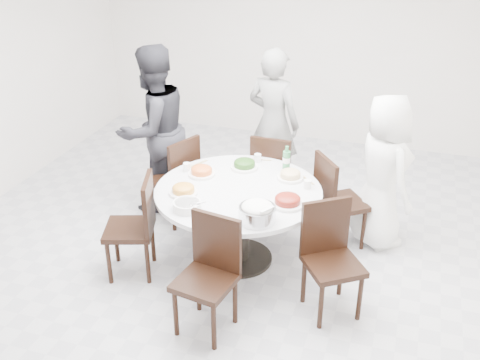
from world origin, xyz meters
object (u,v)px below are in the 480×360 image
(chair_sw, at_px, (129,227))
(diner_right, at_px, (383,172))
(diner_middle, at_px, (273,123))
(soup_bowl, at_px, (187,206))
(chair_nw, at_px, (173,179))
(rice_bowl, at_px, (257,214))
(dining_table, at_px, (238,225))
(chair_n, at_px, (275,174))
(beverage_bottle, at_px, (287,158))
(diner_left, at_px, (154,130))
(chair_se, at_px, (334,263))
(chair_s, at_px, (205,280))
(chair_ne, at_px, (341,201))

(chair_sw, bearing_deg, diner_right, 102.24)
(diner_middle, distance_m, soup_bowl, 1.94)
(chair_nw, height_order, rice_bowl, chair_nw)
(dining_table, height_order, chair_n, chair_n)
(beverage_bottle, bearing_deg, dining_table, -121.28)
(chair_n, distance_m, chair_sw, 1.72)
(dining_table, height_order, chair_sw, chair_sw)
(diner_left, bearing_deg, chair_se, 86.30)
(dining_table, bearing_deg, chair_n, 84.24)
(beverage_bottle, bearing_deg, rice_bowl, -90.02)
(chair_nw, distance_m, diner_middle, 1.30)
(beverage_bottle, bearing_deg, diner_left, 171.15)
(diner_right, height_order, diner_middle, diner_middle)
(dining_table, relative_size, chair_s, 1.58)
(chair_s, distance_m, soup_bowl, 0.69)
(soup_bowl, bearing_deg, chair_sw, -179.52)
(chair_nw, distance_m, diner_left, 0.56)
(chair_se, height_order, rice_bowl, chair_se)
(chair_nw, xyz_separation_m, chair_s, (0.94, -1.51, 0.00))
(diner_right, xyz_separation_m, soup_bowl, (-1.50, -1.21, 0.03))
(chair_n, distance_m, rice_bowl, 1.48)
(diner_right, xyz_separation_m, diner_left, (-2.38, 0.01, 0.14))
(chair_s, height_order, diner_right, diner_right)
(chair_s, bearing_deg, chair_sw, 160.60)
(chair_se, bearing_deg, chair_ne, 60.19)
(chair_ne, relative_size, beverage_bottle, 3.83)
(diner_right, distance_m, rice_bowl, 1.50)
(chair_ne, bearing_deg, soup_bowl, 95.91)
(chair_se, bearing_deg, chair_nw, 116.63)
(chair_nw, xyz_separation_m, diner_middle, (0.83, 0.93, 0.37))
(chair_n, xyz_separation_m, diner_middle, (-0.16, 0.50, 0.37))
(chair_n, bearing_deg, chair_sw, 57.60)
(chair_ne, height_order, diner_right, diner_right)
(dining_table, xyz_separation_m, chair_nw, (-0.88, 0.52, 0.10))
(chair_sw, bearing_deg, rice_bowl, 71.95)
(dining_table, xyz_separation_m, chair_sw, (-0.86, -0.48, 0.10))
(chair_s, xyz_separation_m, diner_left, (-1.23, 1.74, 0.42))
(chair_sw, height_order, beverage_bottle, beverage_bottle)
(chair_nw, distance_m, rice_bowl, 1.59)
(chair_ne, bearing_deg, chair_se, 148.82)
(diner_left, height_order, beverage_bottle, diner_left)
(chair_se, distance_m, diner_left, 2.49)
(chair_s, bearing_deg, chair_ne, 72.51)
(chair_s, bearing_deg, diner_middle, 102.34)
(chair_se, relative_size, rice_bowl, 3.16)
(diner_right, bearing_deg, diner_left, 53.18)
(soup_bowl, bearing_deg, chair_se, 0.22)
(chair_s, distance_m, beverage_bottle, 1.58)
(rice_bowl, bearing_deg, dining_table, 123.36)
(soup_bowl, bearing_deg, diner_middle, 83.02)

